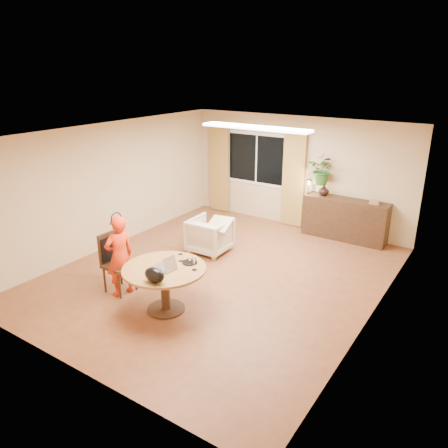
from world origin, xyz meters
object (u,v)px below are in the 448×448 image
(dining_table, at_px, (165,277))
(sideboard, at_px, (345,219))
(dining_chair, at_px, (119,264))
(armchair, at_px, (210,235))
(child, at_px, (120,256))

(dining_table, relative_size, sideboard, 0.71)
(sideboard, bearing_deg, dining_chair, -117.93)
(dining_chair, distance_m, armchair, 2.26)
(dining_chair, height_order, child, child)
(dining_table, height_order, child, child)
(dining_table, bearing_deg, sideboard, 73.69)
(dining_chair, height_order, sideboard, dining_chair)
(dining_table, relative_size, child, 0.93)
(dining_table, distance_m, sideboard, 4.70)
(dining_table, xyz_separation_m, child, (-0.96, -0.01, 0.12))
(dining_chair, relative_size, armchair, 1.30)
(child, bearing_deg, dining_table, 106.12)
(dining_chair, bearing_deg, sideboard, 63.34)
(child, bearing_deg, armchair, -169.82)
(armchair, bearing_deg, sideboard, -135.04)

